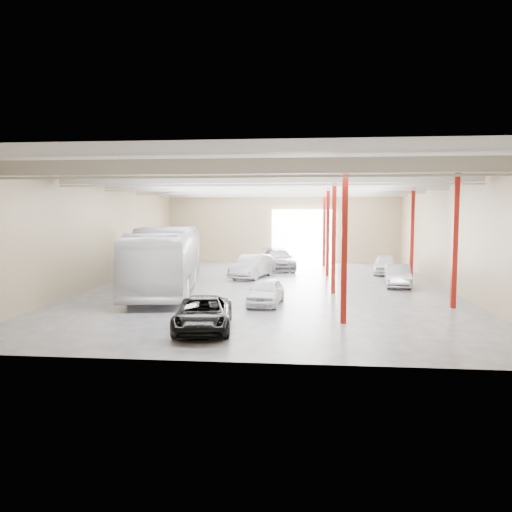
% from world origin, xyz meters
% --- Properties ---
extents(depot_shell, '(22.12, 32.12, 7.06)m').
position_xyz_m(depot_shell, '(0.13, 0.48, 4.98)').
color(depot_shell, '#424146').
rests_on(depot_shell, ground).
extents(coach_bus, '(5.36, 14.22, 3.87)m').
position_xyz_m(coach_bus, '(-6.26, -2.00, 1.93)').
color(coach_bus, silver).
rests_on(coach_bus, ground).
extents(black_sedan, '(2.79, 5.04, 1.34)m').
position_xyz_m(black_sedan, '(-1.93, -11.83, 0.67)').
color(black_sedan, black).
rests_on(black_sedan, ground).
extents(car_row_a, '(1.95, 4.06, 1.34)m').
position_xyz_m(car_row_a, '(0.14, -5.96, 0.67)').
color(car_row_a, white).
rests_on(car_row_a, ground).
extents(car_row_b, '(3.12, 5.41, 1.69)m').
position_xyz_m(car_row_b, '(-1.67, 4.50, 0.84)').
color(car_row_b, '#BCBDC1').
rests_on(car_row_b, ground).
extents(car_row_c, '(3.47, 6.16, 1.69)m').
position_xyz_m(car_row_c, '(-0.09, 9.70, 0.84)').
color(car_row_c, slate).
rests_on(car_row_c, ground).
extents(car_right_near, '(1.96, 4.43, 1.42)m').
position_xyz_m(car_right_near, '(8.09, 1.20, 0.71)').
color(car_right_near, '#ADAEB2').
rests_on(car_right_near, ground).
extents(car_right_far, '(2.37, 4.59, 1.49)m').
position_xyz_m(car_right_far, '(8.30, 7.64, 0.75)').
color(car_right_far, silver).
rests_on(car_right_far, ground).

